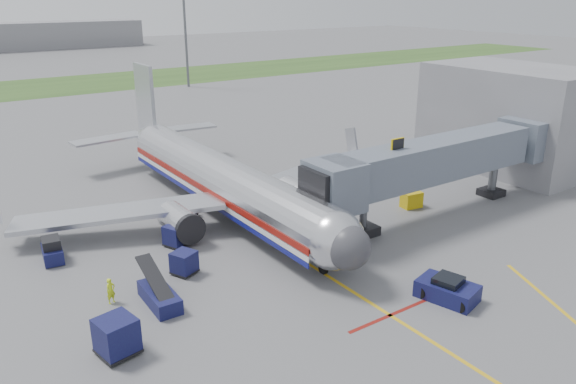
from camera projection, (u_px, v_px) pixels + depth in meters
ground at (343, 286)px, 34.11m from camera, size 400.00×400.00×0.00m
grass_strip at (30, 88)px, 103.79m from camera, size 300.00×25.00×0.01m
apron_markings at (438, 345)px, 28.38m from camera, size 21.52×50.00×0.01m
airliner at (222, 180)px, 45.02m from camera, size 32.10×35.67×10.25m
jet_bridge at (432, 162)px, 43.36m from camera, size 25.30×4.00×6.90m
terminal at (511, 117)px, 56.23m from camera, size 10.00×16.00×10.00m
light_mast_right at (185, 27)px, 101.93m from camera, size 2.00×0.44×20.40m
pushback_tug at (447, 290)px, 32.50m from camera, size 2.85×3.77×1.39m
baggage_tug at (52, 251)px, 37.08m from camera, size 1.49×2.45×1.62m
baggage_cart_a at (117, 337)px, 27.39m from camera, size 2.12×2.12×1.96m
baggage_cart_b at (184, 263)px, 35.37m from camera, size 1.83×1.83×1.49m
baggage_cart_c at (176, 235)px, 39.28m from camera, size 1.86×1.86×1.52m
belt_loader at (159, 296)px, 31.99m from camera, size 1.49×4.35×2.11m
ground_power_cart at (411, 200)px, 46.39m from camera, size 1.77×1.31×1.30m
ramp_worker at (111, 291)px, 32.02m from camera, size 0.64×0.52×1.54m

